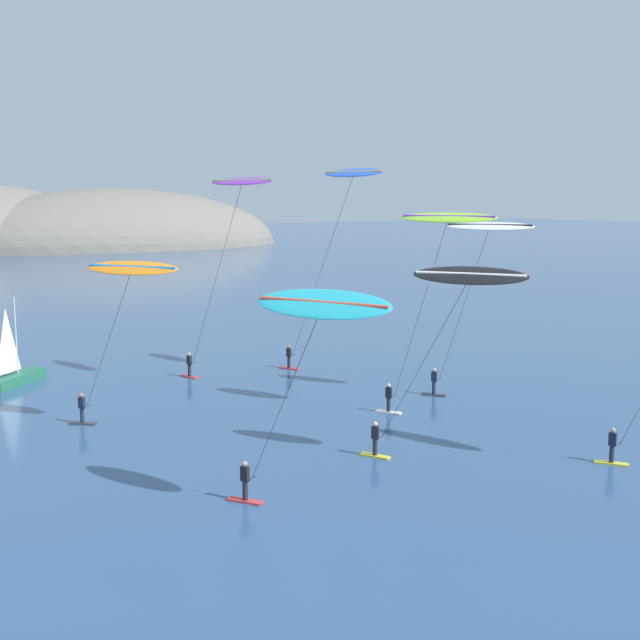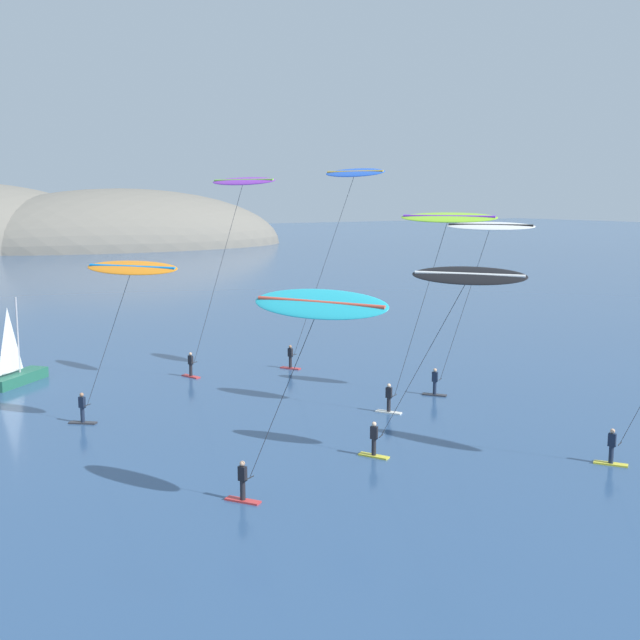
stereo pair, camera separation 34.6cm
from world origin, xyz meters
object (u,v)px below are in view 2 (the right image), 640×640
at_px(sailboat_near, 20,373).
at_px(kitesurfer_black, 460,291).
at_px(kitesurfer_blue, 348,191).
at_px(kitesurfer_cyan, 314,317).
at_px(kitesurfer_lime, 443,234).
at_px(kitesurfer_orange, 127,280).
at_px(kitesurfer_white, 485,242).
at_px(kitesurfer_purple, 238,199).

bearing_deg(sailboat_near, kitesurfer_black, -65.13).
relative_size(sailboat_near, kitesurfer_blue, 0.41).
distance_m(sailboat_near, kitesurfer_cyan, 30.66).
distance_m(sailboat_near, kitesurfer_lime, 29.40).
bearing_deg(sailboat_near, kitesurfer_orange, -79.88).
bearing_deg(kitesurfer_white, kitesurfer_black, -138.61).
xyz_separation_m(kitesurfer_lime, kitesurfer_cyan, (-13.07, -7.90, -2.41)).
relative_size(kitesurfer_orange, kitesurfer_white, 0.83).
bearing_deg(kitesurfer_cyan, kitesurfer_orange, 97.16).
height_order(kitesurfer_black, kitesurfer_white, kitesurfer_white).
xyz_separation_m(kitesurfer_cyan, kitesurfer_purple, (7.23, 20.44, 4.21)).
distance_m(kitesurfer_lime, kitesurfer_orange, 16.71).
relative_size(kitesurfer_cyan, kitesurfer_orange, 0.99).
height_order(kitesurfer_white, kitesurfer_blue, kitesurfer_blue).
height_order(sailboat_near, kitesurfer_black, kitesurfer_black).
height_order(sailboat_near, kitesurfer_purple, kitesurfer_purple).
xyz_separation_m(sailboat_near, kitesurfer_lime, (17.54, -21.57, 9.58)).
relative_size(kitesurfer_black, kitesurfer_blue, 0.65).
xyz_separation_m(kitesurfer_white, kitesurfer_blue, (-3.52, 9.02, 2.98)).
bearing_deg(sailboat_near, kitesurfer_cyan, -81.39).
distance_m(kitesurfer_cyan, kitesurfer_blue, 24.18).
height_order(kitesurfer_purple, kitesurfer_white, kitesurfer_purple).
distance_m(sailboat_near, kitesurfer_black, 31.74).
bearing_deg(kitesurfer_lime, sailboat_near, 129.11).
xyz_separation_m(kitesurfer_black, kitesurfer_blue, (5.92, 17.34, 4.45)).
bearing_deg(kitesurfer_black, kitesurfer_orange, 127.53).
bearing_deg(kitesurfer_cyan, kitesurfer_purple, 70.51).
bearing_deg(kitesurfer_lime, kitesurfer_white, 21.21).
bearing_deg(kitesurfer_orange, kitesurfer_blue, 13.13).
xyz_separation_m(kitesurfer_lime, kitesurfer_white, (4.88, 1.89, -0.67)).
xyz_separation_m(kitesurfer_purple, kitesurfer_black, (1.28, -18.96, -3.94)).
height_order(kitesurfer_cyan, kitesurfer_purple, kitesurfer_purple).
relative_size(sailboat_near, kitesurfer_black, 0.62).
bearing_deg(kitesurfer_white, kitesurfer_purple, 135.21).
bearing_deg(kitesurfer_white, kitesurfer_orange, 165.28).
distance_m(kitesurfer_black, kitesurfer_orange, 17.07).
bearing_deg(kitesurfer_cyan, sailboat_near, 98.61).
bearing_deg(kitesurfer_cyan, kitesurfer_black, 9.83).
bearing_deg(kitesurfer_black, kitesurfer_cyan, -170.17).
relative_size(sailboat_near, kitesurfer_cyan, 0.64).
distance_m(kitesurfer_purple, kitesurfer_orange, 11.36).
height_order(kitesurfer_orange, kitesurfer_blue, kitesurfer_blue).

